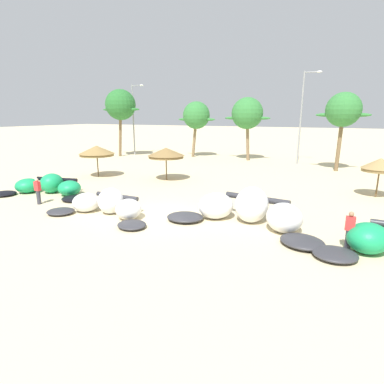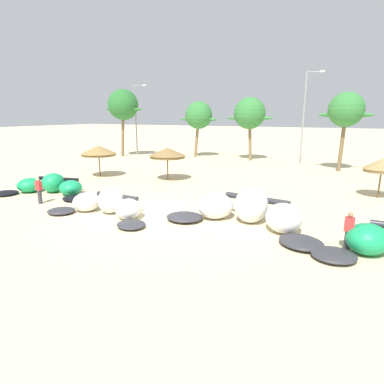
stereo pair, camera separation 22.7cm
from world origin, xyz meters
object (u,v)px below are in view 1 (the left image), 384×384
Objects in this scene: beach_umbrella_middle at (166,153)px; lamppost_west at (134,116)px; palm_left at (196,116)px; lamppost_west_center at (302,114)px; beach_umbrella_near_van at (97,151)px; palm_leftmost at (121,105)px; kite_left at (107,205)px; palm_left_of_gap at (247,114)px; beach_umbrella_near_palms at (380,165)px; person_near_kites at (38,191)px; person_by_umbrellas at (349,231)px; kite_far_left at (48,186)px; palm_center_left at (343,110)px; kite_left_of_center at (248,211)px.

beach_umbrella_middle is 18.08m from lamppost_west.
lamppost_west_center reaches higher than palm_left.
beach_umbrella_near_van is 0.36× the size of palm_leftmost.
kite_left is 25.67m from palm_leftmost.
beach_umbrella_near_van is at bearing -168.03° from beach_umbrella_middle.
lamppost_west reaches higher than palm_left.
beach_umbrella_near_palms is at bearing -46.13° from palm_left_of_gap.
person_by_umbrellas is (16.89, 0.76, 0.00)m from person_near_kites.
kite_far_left is 4.47× the size of person_by_umbrellas.
beach_umbrella_middle is at bearing -100.31° from palm_left_of_gap.
person_by_umbrellas is 0.18× the size of lamppost_west.
palm_center_left is at bearing -11.83° from palm_left.
kite_left_of_center is (14.03, -0.06, 0.18)m from kite_far_left.
palm_left_of_gap is (6.56, -0.08, 0.23)m from palm_left.
beach_umbrella_middle reaches higher than person_by_umbrellas.
person_by_umbrellas is (-1.74, -10.01, -1.34)m from beach_umbrella_near_palms.
person_near_kites is at bearing -117.15° from lamppost_west_center.
palm_left is at bearing 178.01° from lamppost_west_center.
palm_leftmost is at bearing 140.01° from kite_left_of_center.
beach_umbrella_near_van is 16.13m from palm_left.
lamppost_west_center is (12.10, 23.60, 4.59)m from person_near_kites.
palm_left_of_gap is (0.81, 23.82, 4.87)m from kite_left.
beach_umbrella_near_van reaches higher than kite_far_left.
beach_umbrella_near_van is 0.44× the size of palm_left.
beach_umbrella_middle is at bearing 11.97° from beach_umbrella_near_van.
palm_left_of_gap is 10.66m from palm_center_left.
palm_left reaches higher than person_by_umbrellas.
palm_left is 0.71× the size of lamppost_west_center.
lamppost_west_center reaches higher than kite_left.
palm_leftmost reaches higher than person_by_umbrellas.
lamppost_west_center is at bearing 8.47° from palm_leftmost.
palm_left is at bearing 91.46° from person_near_kites.
palm_left_of_gap is (-12.68, 13.19, 3.25)m from beach_umbrella_near_palms.
palm_left is 8.54m from lamppost_west.
lamppost_west is 21.15m from lamppost_west_center.
kite_far_left is at bearing -122.44° from lamppost_west_center.
kite_left_of_center is 0.89× the size of lamppost_west.
palm_leftmost is 1.15× the size of palm_center_left.
beach_umbrella_near_palms is 10.24m from person_by_umbrellas.
beach_umbrella_near_van is at bearing -173.51° from beach_umbrella_near_palms.
palm_left_of_gap reaches higher than beach_umbrella_middle.
lamppost_west_center is at bearing 45.64° from beach_umbrella_near_van.
beach_umbrella_near_van is at bearing -147.07° from palm_center_left.
lamppost_west is (-14.16, 22.39, 4.56)m from kite_left.
kite_far_left is 22.08m from beach_umbrella_near_palms.
person_by_umbrellas is at bearing -20.99° from beach_umbrella_near_van.
kite_left_of_center is 5.02× the size of person_near_kites.
kite_far_left is 7.00m from kite_left.
beach_umbrella_near_palms is at bearing 38.23° from kite_left.
person_near_kites is at bearing -88.54° from palm_left.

